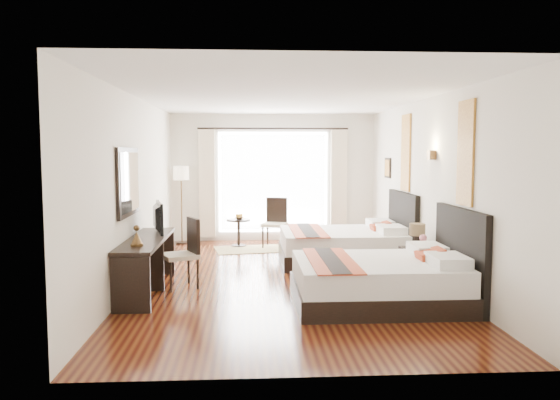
{
  "coord_description": "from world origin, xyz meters",
  "views": [
    {
      "loc": [
        -0.56,
        -8.34,
        1.96
      ],
      "look_at": [
        -0.06,
        0.15,
        1.22
      ],
      "focal_mm": 35.0,
      "sensor_mm": 36.0,
      "label": 1
    }
  ],
  "objects": [
    {
      "name": "bed_far",
      "position": [
        1.2,
        1.18,
        0.32
      ],
      "size": [
        2.22,
        1.73,
        1.25
      ],
      "color": "black",
      "rests_on": "floor"
    },
    {
      "name": "table_lamp",
      "position": [
        2.02,
        -0.25,
        0.76
      ],
      "size": [
        0.24,
        0.24,
        0.38
      ],
      "color": "black",
      "rests_on": "nightstand"
    },
    {
      "name": "sheer_curtain",
      "position": [
        0.0,
        3.67,
        1.3
      ],
      "size": [
        2.3,
        0.02,
        2.1
      ],
      "primitive_type": "cube",
      "color": "white",
      "rests_on": "wall_window"
    },
    {
      "name": "art_panel_far",
      "position": [
        2.23,
        1.18,
        1.95
      ],
      "size": [
        0.03,
        0.5,
        1.35
      ],
      "primitive_type": "cube",
      "color": "brown",
      "rests_on": "wall_headboard"
    },
    {
      "name": "bed_near",
      "position": [
        1.21,
        -1.48,
        0.32
      ],
      "size": [
        2.2,
        1.71,
        1.24
      ],
      "color": "black",
      "rests_on": "floor"
    },
    {
      "name": "fruit_bowl",
      "position": [
        -0.74,
        2.92,
        0.6
      ],
      "size": [
        0.2,
        0.2,
        0.05
      ],
      "primitive_type": "imported",
      "rotation": [
        0.0,
        0.0,
        0.05
      ],
      "color": "#432E18",
      "rests_on": "side_table"
    },
    {
      "name": "mirror_frame",
      "position": [
        -2.22,
        -0.66,
        1.55
      ],
      "size": [
        0.04,
        1.25,
        0.95
      ],
      "primitive_type": "cube",
      "color": "black",
      "rests_on": "wall_desk"
    },
    {
      "name": "wall_window",
      "position": [
        0.0,
        3.75,
        1.4
      ],
      "size": [
        4.5,
        0.01,
        2.8
      ],
      "primitive_type": "cube",
      "color": "silver",
      "rests_on": "floor"
    },
    {
      "name": "drape_left",
      "position": [
        -1.45,
        3.63,
        1.28
      ],
      "size": [
        0.35,
        0.14,
        2.35
      ],
      "primitive_type": "cube",
      "color": "beige",
      "rests_on": "floor"
    },
    {
      "name": "drape_right",
      "position": [
        1.45,
        3.63,
        1.28
      ],
      "size": [
        0.35,
        0.14,
        2.35
      ],
      "primitive_type": "cube",
      "color": "beige",
      "rests_on": "floor"
    },
    {
      "name": "floor_lamp",
      "position": [
        -1.98,
        3.38,
        1.41
      ],
      "size": [
        0.34,
        0.34,
        1.67
      ],
      "color": "black",
      "rests_on": "floor"
    },
    {
      "name": "floor",
      "position": [
        0.0,
        0.0,
        -0.01
      ],
      "size": [
        4.5,
        7.5,
        0.01
      ],
      "primitive_type": "cube",
      "color": "#330F09",
      "rests_on": "ground"
    },
    {
      "name": "side_table",
      "position": [
        -0.76,
        2.95,
        0.29
      ],
      "size": [
        0.5,
        0.5,
        0.57
      ],
      "primitive_type": "cylinder",
      "color": "black",
      "rests_on": "floor"
    },
    {
      "name": "bronze_figurine",
      "position": [
        -1.99,
        -1.3,
        0.88
      ],
      "size": [
        0.18,
        0.18,
        0.24
      ],
      "primitive_type": null,
      "rotation": [
        0.0,
        0.0,
        0.15
      ],
      "color": "#463119",
      "rests_on": "console_desk"
    },
    {
      "name": "wall_headboard",
      "position": [
        2.25,
        0.0,
        1.4
      ],
      "size": [
        0.01,
        7.5,
        2.8
      ],
      "primitive_type": "cube",
      "color": "silver",
      "rests_on": "floor"
    },
    {
      "name": "wall_desk",
      "position": [
        -2.25,
        0.0,
        1.4
      ],
      "size": [
        0.01,
        7.5,
        2.8
      ],
      "primitive_type": "cube",
      "color": "silver",
      "rests_on": "floor"
    },
    {
      "name": "wall_entry",
      "position": [
        0.0,
        -3.75,
        1.4
      ],
      "size": [
        4.5,
        0.01,
        2.8
      ],
      "primitive_type": "cube",
      "color": "silver",
      "rests_on": "floor"
    },
    {
      "name": "mirror_glass",
      "position": [
        -2.19,
        -0.66,
        1.55
      ],
      "size": [
        0.01,
        1.12,
        0.82
      ],
      "primitive_type": "cube",
      "color": "white",
      "rests_on": "mirror_frame"
    },
    {
      "name": "console_desk",
      "position": [
        -1.99,
        -0.66,
        0.38
      ],
      "size": [
        0.5,
        2.2,
        0.76
      ],
      "primitive_type": "cube",
      "color": "black",
      "rests_on": "floor"
    },
    {
      "name": "window_glass",
      "position": [
        0.0,
        3.73,
        1.3
      ],
      "size": [
        2.4,
        0.02,
        2.2
      ],
      "primitive_type": "cube",
      "color": "white",
      "rests_on": "wall_window"
    },
    {
      "name": "jute_rug",
      "position": [
        -0.53,
        2.55,
        0.01
      ],
      "size": [
        1.48,
        1.13,
        0.01
      ],
      "primitive_type": "cube",
      "rotation": [
        0.0,
        0.0,
        0.16
      ],
      "color": "tan",
      "rests_on": "floor"
    },
    {
      "name": "desk_chair",
      "position": [
        -1.53,
        -0.49,
        0.31
      ],
      "size": [
        0.62,
        0.62,
        1.01
      ],
      "rotation": [
        0.0,
        0.0,
        3.58
      ],
      "color": "#B3A789",
      "rests_on": "floor"
    },
    {
      "name": "wall_sconce",
      "position": [
        2.19,
        -0.3,
        1.92
      ],
      "size": [
        0.1,
        0.14,
        0.14
      ],
      "primitive_type": "cube",
      "color": "#463119",
      "rests_on": "wall_headboard"
    },
    {
      "name": "television",
      "position": [
        -1.97,
        -0.11,
        0.99
      ],
      "size": [
        0.29,
        0.8,
        0.46
      ],
      "primitive_type": "imported",
      "rotation": [
        0.0,
        0.0,
        1.81
      ],
      "color": "black",
      "rests_on": "console_desk"
    },
    {
      "name": "nightstand",
      "position": [
        2.0,
        -0.3,
        0.25
      ],
      "size": [
        0.42,
        0.53,
        0.51
      ],
      "primitive_type": "cube",
      "color": "black",
      "rests_on": "floor"
    },
    {
      "name": "ceiling",
      "position": [
        0.0,
        0.0,
        2.79
      ],
      "size": [
        4.5,
        7.5,
        0.02
      ],
      "primitive_type": "cube",
      "color": "white",
      "rests_on": "wall_headboard"
    },
    {
      "name": "art_panel_near",
      "position": [
        2.23,
        -1.48,
        1.95
      ],
      "size": [
        0.03,
        0.5,
        1.35
      ],
      "primitive_type": "cube",
      "color": "brown",
      "rests_on": "wall_headboard"
    },
    {
      "name": "window_chair",
      "position": [
        -0.01,
        2.84,
        0.31
      ],
      "size": [
        0.59,
        0.59,
        1.02
      ],
      "rotation": [
        0.0,
        0.0,
        -1.86
      ],
      "color": "#B3A789",
      "rests_on": "floor"
    },
    {
      "name": "vase",
      "position": [
        2.03,
        -0.5,
        0.57
      ],
      "size": [
        0.15,
        0.15,
        0.14
      ],
      "primitive_type": "imported",
      "rotation": [
        0.0,
        0.0,
        0.19
      ],
      "color": "black",
      "rests_on": "nightstand"
    }
  ]
}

